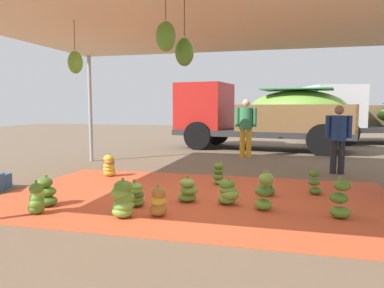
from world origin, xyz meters
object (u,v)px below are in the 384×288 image
at_px(banana_bunch_5, 315,183).
at_px(banana_bunch_7, 218,174).
at_px(worker_0, 246,124).
at_px(banana_bunch_3, 46,193).
at_px(banana_bunch_1, 228,193).
at_px(banana_bunch_0, 123,200).
at_px(banana_bunch_6, 37,199).
at_px(banana_bunch_12, 188,191).
at_px(cargo_truck_main, 260,114).
at_px(banana_bunch_10, 267,185).
at_px(banana_bunch_2, 159,202).
at_px(banana_bunch_11, 135,195).
at_px(banana_bunch_8, 109,166).
at_px(worker_1, 338,134).
at_px(banana_bunch_4, 340,200).
at_px(banana_bunch_9, 264,193).
at_px(cargo_truck_far, 383,115).

height_order(banana_bunch_5, banana_bunch_7, banana_bunch_7).
bearing_deg(worker_0, banana_bunch_3, -110.68).
relative_size(banana_bunch_1, banana_bunch_3, 0.90).
distance_m(banana_bunch_0, banana_bunch_6, 1.26).
relative_size(banana_bunch_1, banana_bunch_7, 0.88).
bearing_deg(banana_bunch_5, banana_bunch_12, -153.04).
bearing_deg(cargo_truck_main, banana_bunch_0, -98.09).
bearing_deg(banana_bunch_3, worker_0, 69.32).
relative_size(banana_bunch_5, banana_bunch_10, 1.10).
distance_m(banana_bunch_2, banana_bunch_11, 0.63).
height_order(banana_bunch_8, worker_0, worker_0).
bearing_deg(banana_bunch_12, banana_bunch_7, 80.17).
relative_size(banana_bunch_10, worker_1, 0.28).
relative_size(banana_bunch_4, banana_bunch_12, 1.31).
height_order(banana_bunch_1, banana_bunch_5, banana_bunch_5).
xyz_separation_m(banana_bunch_8, banana_bunch_9, (3.43, -1.82, 0.03)).
distance_m(banana_bunch_6, banana_bunch_7, 3.36).
xyz_separation_m(banana_bunch_1, cargo_truck_far, (4.82, 11.38, 0.99)).
bearing_deg(banana_bunch_12, worker_1, 51.03).
xyz_separation_m(banana_bunch_1, cargo_truck_main, (-0.04, 7.76, 1.08)).
height_order(banana_bunch_3, banana_bunch_7, banana_bunch_7).
distance_m(banana_bunch_7, cargo_truck_main, 6.46).
bearing_deg(banana_bunch_3, banana_bunch_6, -70.69).
relative_size(cargo_truck_far, worker_1, 4.70).
distance_m(banana_bunch_9, worker_0, 5.79).
relative_size(banana_bunch_7, banana_bunch_10, 1.11).
xyz_separation_m(banana_bunch_1, banana_bunch_2, (-0.85, -0.83, 0.00)).
height_order(banana_bunch_0, cargo_truck_main, cargo_truck_main).
xyz_separation_m(banana_bunch_0, banana_bunch_7, (0.89, 2.42, -0.04)).
height_order(banana_bunch_9, banana_bunch_11, banana_bunch_9).
bearing_deg(cargo_truck_main, banana_bunch_2, -95.33).
bearing_deg(cargo_truck_main, banana_bunch_9, -85.63).
distance_m(banana_bunch_4, banana_bunch_5, 1.33).
height_order(banana_bunch_8, banana_bunch_11, banana_bunch_8).
xyz_separation_m(banana_bunch_6, banana_bunch_12, (1.90, 1.18, -0.04)).
bearing_deg(worker_1, banana_bunch_6, -135.59).
relative_size(banana_bunch_0, cargo_truck_main, 0.09).
relative_size(banana_bunch_4, banana_bunch_7, 1.17).
relative_size(banana_bunch_5, cargo_truck_main, 0.08).
height_order(banana_bunch_0, cargo_truck_far, cargo_truck_far).
xyz_separation_m(banana_bunch_2, banana_bunch_11, (-0.51, 0.37, -0.02)).
bearing_deg(banana_bunch_8, banana_bunch_7, -5.66).
distance_m(banana_bunch_2, banana_bunch_8, 3.20).
height_order(banana_bunch_2, cargo_truck_main, cargo_truck_main).
xyz_separation_m(banana_bunch_3, banana_bunch_10, (3.25, 1.48, -0.01)).
relative_size(banana_bunch_9, worker_0, 0.34).
distance_m(banana_bunch_4, banana_bunch_10, 1.43).
height_order(banana_bunch_2, banana_bunch_5, banana_bunch_5).
distance_m(banana_bunch_2, cargo_truck_main, 8.70).
relative_size(banana_bunch_3, banana_bunch_4, 0.84).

